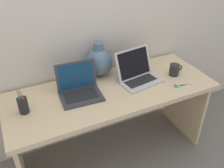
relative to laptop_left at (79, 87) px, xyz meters
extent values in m
plane|color=slate|center=(0.25, -0.06, -0.78)|extent=(6.00, 6.00, 0.00)
cube|color=beige|center=(0.25, 0.29, 0.42)|extent=(4.40, 0.04, 2.40)
cube|color=#D1B78C|center=(0.25, -0.06, -0.08)|extent=(1.64, 0.63, 0.04)
cube|color=#D1B78C|center=(-0.53, -0.06, -0.44)|extent=(0.03, 0.53, 0.67)
cube|color=#D1B78C|center=(1.03, -0.06, -0.44)|extent=(0.03, 0.53, 0.67)
cube|color=#333338|center=(0.00, -0.05, -0.05)|extent=(0.32, 0.26, 0.01)
cube|color=black|center=(0.00, -0.05, -0.05)|extent=(0.25, 0.16, 0.00)
cube|color=#333338|center=(0.00, 0.06, 0.06)|extent=(0.31, 0.06, 0.22)
cube|color=navy|center=(0.00, 0.06, 0.06)|extent=(0.27, 0.05, 0.20)
cube|color=#B2B2B7|center=(0.50, -0.05, -0.05)|extent=(0.36, 0.29, 0.01)
cube|color=black|center=(0.50, -0.05, -0.05)|extent=(0.28, 0.18, 0.00)
cube|color=#B2B2B7|center=(0.49, 0.03, 0.07)|extent=(0.34, 0.14, 0.23)
cube|color=black|center=(0.49, 0.03, 0.07)|extent=(0.30, 0.12, 0.21)
ellipsoid|color=slate|center=(0.25, 0.19, 0.06)|extent=(0.23, 0.23, 0.24)
cylinder|color=slate|center=(0.25, 0.19, 0.20)|extent=(0.08, 0.08, 0.06)
cylinder|color=black|center=(0.82, -0.09, -0.01)|extent=(0.08, 0.08, 0.10)
torus|color=black|center=(0.87, -0.09, -0.01)|extent=(0.05, 0.01, 0.05)
cylinder|color=black|center=(-0.41, -0.05, 0.00)|extent=(0.07, 0.07, 0.12)
cylinder|color=orange|center=(-0.40, -0.06, 0.05)|extent=(0.03, 0.03, 0.14)
cylinder|color=#D83359|center=(-0.41, -0.06, 0.05)|extent=(0.02, 0.02, 0.16)
cylinder|color=#338CBF|center=(-0.42, -0.06, 0.05)|extent=(0.02, 0.02, 0.15)
cylinder|color=#4CA566|center=(-0.42, -0.06, 0.04)|extent=(0.01, 0.01, 0.14)
cube|color=#B7B7BC|center=(0.80, -0.25, -0.06)|extent=(0.10, 0.02, 0.00)
cube|color=#B7B7BC|center=(0.80, -0.26, -0.06)|extent=(0.10, 0.04, 0.00)
torus|color=#4CA566|center=(0.72, -0.25, -0.06)|extent=(0.04, 0.03, 0.01)
torus|color=#4CA566|center=(0.73, -0.24, -0.06)|extent=(0.04, 0.04, 0.01)
camera|label=1|loc=(-0.44, -1.50, 1.03)|focal=39.80mm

